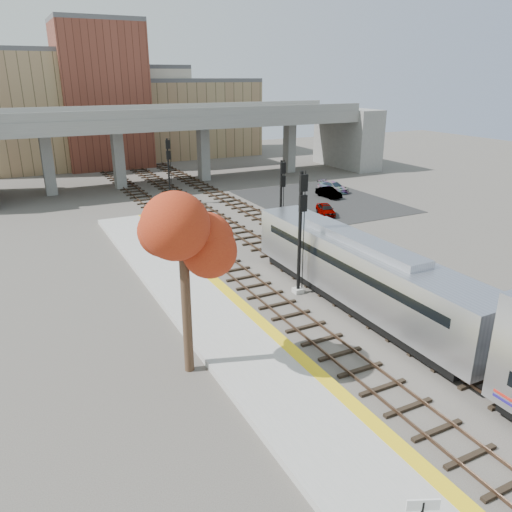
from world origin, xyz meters
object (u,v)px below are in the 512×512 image
car_a (326,209)px  car_b (329,192)px  car_c (333,187)px  signal_mast_near (300,233)px  tree (183,237)px  locomotive (360,271)px  signal_mast_mid (281,203)px  signal_mast_far (169,172)px

car_a → car_b: 7.65m
car_b → car_c: 3.07m
signal_mast_near → tree: (-9.17, -5.18, 2.58)m
locomotive → car_b: bearing=58.7°
car_c → signal_mast_near: bearing=-142.6°
signal_mast_near → signal_mast_mid: 10.40m
car_b → car_c: car_c is taller
locomotive → signal_mast_far: 29.59m
tree → car_b: size_ratio=2.57×
signal_mast_mid → tree: 20.08m
signal_mast_far → tree: bearing=-106.3°
signal_mast_far → car_c: signal_mast_far is taller
signal_mast_near → car_c: size_ratio=1.89×
tree → signal_mast_far: bearing=73.7°
signal_mast_mid → signal_mast_near: bearing=-113.3°
signal_mast_mid → signal_mast_far: size_ratio=0.98×
locomotive → car_a: (10.12, 18.08, -1.67)m
locomotive → signal_mast_mid: signal_mast_mid is taller
signal_mast_mid → car_b: bearing=41.9°
locomotive → signal_mast_near: signal_mast_near is taller
signal_mast_far → car_a: 16.95m
tree → locomotive: bearing=9.7°
locomotive → car_b: size_ratio=5.53×
signal_mast_far → car_b: signal_mast_far is taller
locomotive → car_c: locomotive is taller
signal_mast_mid → car_a: 10.07m
locomotive → car_c: bearing=57.4°
locomotive → signal_mast_near: size_ratio=2.45×
car_a → tree: bearing=-118.7°
locomotive → car_c: (16.90, 26.37, -1.64)m
signal_mast_mid → car_c: bearing=42.4°
signal_mast_near → locomotive: bearing=-57.1°
car_a → car_c: car_c is taller
car_a → car_b: bearing=71.2°
car_c → locomotive: bearing=-135.8°
car_a → car_b: same height
locomotive → car_b: locomotive is taller
signal_mast_mid → car_b: signal_mast_mid is taller
signal_mast_far → tree: 32.88m
locomotive → car_a: size_ratio=5.72×
signal_mast_far → tree: size_ratio=0.78×
locomotive → car_a: bearing=60.8°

